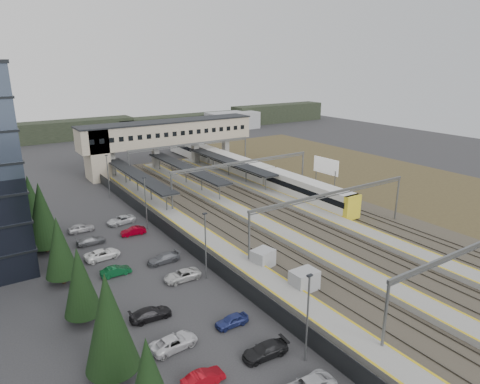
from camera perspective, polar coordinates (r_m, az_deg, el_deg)
ground at (r=60.55m, az=-1.57°, el=-6.39°), size 220.00×220.00×0.00m
conifer_row at (r=47.98m, az=-22.07°, el=-8.00°), size 4.42×49.82×9.50m
car_park at (r=49.07m, az=-10.74°, el=-11.93°), size 10.69×44.79×1.29m
lampposts at (r=56.48m, az=-9.19°, el=-3.66°), size 0.50×53.25×8.07m
fence at (r=61.45m, az=-9.24°, el=-5.24°), size 0.08×90.00×2.00m
relay_cabin_near at (r=48.05m, az=8.54°, el=-11.65°), size 2.91×2.15×2.41m
relay_cabin_far at (r=52.52m, az=3.06°, el=-8.88°), size 2.94×2.62×2.32m
rail_corridor at (r=69.15m, az=2.80°, el=-3.07°), size 34.00×90.00×0.92m
canopies at (r=84.99m, az=-7.26°, el=3.25°), size 23.10×30.00×3.28m
footbridge at (r=97.86m, az=-10.95°, el=7.32°), size 40.40×6.40×11.20m
gantries at (r=67.45m, az=5.70°, el=1.44°), size 28.40×62.28×7.17m
train at (r=91.76m, az=0.04°, el=3.33°), size 3.07×64.22×3.87m
billboard at (r=87.57m, az=11.38°, el=3.31°), size 0.56×6.34×5.46m
scrub_east at (r=93.91m, az=20.64°, el=1.15°), size 34.00×120.00×0.06m
treeline_far at (r=150.68m, az=-12.71°, el=8.69°), size 170.00×19.00×7.00m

